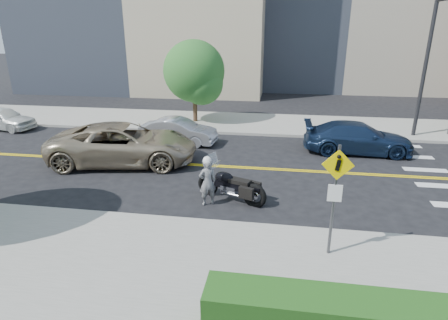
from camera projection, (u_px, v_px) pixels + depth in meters
name	position (u px, v px, depth m)	size (l,w,h in m)	color
ground_plane	(214.00, 166.00, 16.42)	(120.00, 120.00, 0.00)	black
sidewalk_near	(162.00, 267.00, 9.43)	(60.00, 5.00, 0.15)	#9E9B91
sidewalk_far	(236.00, 123.00, 23.37)	(60.00, 5.00, 0.15)	#9E9B91
traffic_light	(435.00, 50.00, 18.11)	(0.28, 4.50, 7.00)	black
pedestrian_sign	(335.00, 191.00, 9.29)	(0.78, 0.08, 3.00)	#4C4C51
motorcyclist	(207.00, 181.00, 12.64)	(0.72, 0.64, 1.75)	#ACADB1
motorcycle	(231.00, 179.00, 12.99)	(2.62, 0.80, 1.59)	black
suv	(124.00, 144.00, 16.51)	(2.94, 6.39, 1.77)	tan
parked_car_white	(3.00, 118.00, 22.00)	(1.55, 3.85, 1.31)	white
parked_car_silver	(179.00, 131.00, 19.36)	(1.38, 3.96, 1.31)	#BABCC3
parked_car_blue	(358.00, 138.00, 17.93)	(2.06, 5.08, 1.47)	navy
tree_far_a	(194.00, 71.00, 22.46)	(3.70, 3.70, 5.06)	#382619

